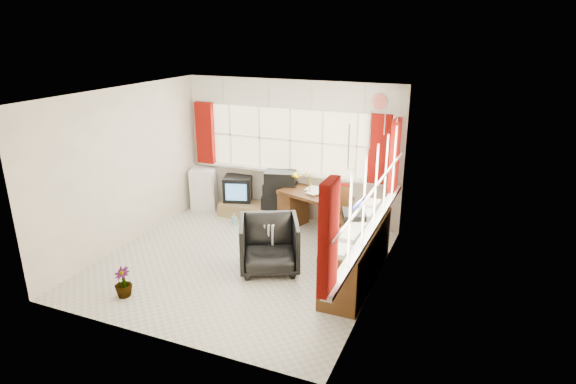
{
  "coord_description": "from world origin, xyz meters",
  "views": [
    {
      "loc": [
        3.15,
        -5.7,
        3.36
      ],
      "look_at": [
        0.55,
        0.55,
        1.01
      ],
      "focal_mm": 30.0,
      "sensor_mm": 36.0,
      "label": 1
    }
  ],
  "objects_px": {
    "desk": "(314,211)",
    "credenza": "(357,253)",
    "crt_tv": "(238,188)",
    "office_chair": "(269,245)",
    "tv_bench": "(258,211)",
    "desk_lamp": "(310,178)",
    "radiator": "(262,246)",
    "task_chair": "(337,214)",
    "mini_fridge": "(205,188)"
  },
  "relations": [
    {
      "from": "desk_lamp",
      "to": "tv_bench",
      "type": "bearing_deg",
      "value": 166.63
    },
    {
      "from": "desk",
      "to": "credenza",
      "type": "relative_size",
      "value": 0.66
    },
    {
      "from": "office_chair",
      "to": "radiator",
      "type": "bearing_deg",
      "value": 111.5
    },
    {
      "from": "crt_tv",
      "to": "task_chair",
      "type": "bearing_deg",
      "value": -18.43
    },
    {
      "from": "crt_tv",
      "to": "office_chair",
      "type": "bearing_deg",
      "value": -51.03
    },
    {
      "from": "desk_lamp",
      "to": "crt_tv",
      "type": "height_order",
      "value": "desk_lamp"
    },
    {
      "from": "desk",
      "to": "credenza",
      "type": "height_order",
      "value": "credenza"
    },
    {
      "from": "desk_lamp",
      "to": "credenza",
      "type": "xyz_separation_m",
      "value": [
        1.16,
        -1.25,
        -0.58
      ]
    },
    {
      "from": "task_chair",
      "to": "credenza",
      "type": "distance_m",
      "value": 1.07
    },
    {
      "from": "task_chair",
      "to": "crt_tv",
      "type": "relative_size",
      "value": 1.65
    },
    {
      "from": "desk_lamp",
      "to": "radiator",
      "type": "distance_m",
      "value": 1.5
    },
    {
      "from": "desk_lamp",
      "to": "office_chair",
      "type": "height_order",
      "value": "desk_lamp"
    },
    {
      "from": "task_chair",
      "to": "office_chair",
      "type": "distance_m",
      "value": 1.31
    },
    {
      "from": "radiator",
      "to": "crt_tv",
      "type": "height_order",
      "value": "crt_tv"
    },
    {
      "from": "credenza",
      "to": "mini_fridge",
      "type": "height_order",
      "value": "credenza"
    },
    {
      "from": "radiator",
      "to": "tv_bench",
      "type": "distance_m",
      "value": 1.76
    },
    {
      "from": "radiator",
      "to": "mini_fridge",
      "type": "bearing_deg",
      "value": 140.91
    },
    {
      "from": "desk_lamp",
      "to": "mini_fridge",
      "type": "bearing_deg",
      "value": 171.41
    },
    {
      "from": "desk_lamp",
      "to": "radiator",
      "type": "relative_size",
      "value": 0.66
    },
    {
      "from": "office_chair",
      "to": "radiator",
      "type": "relative_size",
      "value": 1.39
    },
    {
      "from": "office_chair",
      "to": "crt_tv",
      "type": "relative_size",
      "value": 1.36
    },
    {
      "from": "mini_fridge",
      "to": "radiator",
      "type": "bearing_deg",
      "value": -39.09
    },
    {
      "from": "desk_lamp",
      "to": "radiator",
      "type": "bearing_deg",
      "value": -102.52
    },
    {
      "from": "desk_lamp",
      "to": "crt_tv",
      "type": "distance_m",
      "value": 1.67
    },
    {
      "from": "tv_bench",
      "to": "office_chair",
      "type": "bearing_deg",
      "value": -59.06
    },
    {
      "from": "desk",
      "to": "mini_fridge",
      "type": "height_order",
      "value": "mini_fridge"
    },
    {
      "from": "desk",
      "to": "desk_lamp",
      "type": "relative_size",
      "value": 3.26
    },
    {
      "from": "tv_bench",
      "to": "crt_tv",
      "type": "xyz_separation_m",
      "value": [
        -0.44,
        0.1,
        0.36
      ]
    },
    {
      "from": "crt_tv",
      "to": "mini_fridge",
      "type": "height_order",
      "value": "mini_fridge"
    },
    {
      "from": "desk",
      "to": "credenza",
      "type": "distance_m",
      "value": 1.7
    },
    {
      "from": "radiator",
      "to": "credenza",
      "type": "relative_size",
      "value": 0.31
    },
    {
      "from": "office_chair",
      "to": "tv_bench",
      "type": "bearing_deg",
      "value": 94.35
    },
    {
      "from": "desk",
      "to": "desk_lamp",
      "type": "distance_m",
      "value": 0.6
    },
    {
      "from": "desk",
      "to": "mini_fridge",
      "type": "relative_size",
      "value": 1.68
    },
    {
      "from": "desk_lamp",
      "to": "mini_fridge",
      "type": "xyz_separation_m",
      "value": [
        -2.29,
        0.35,
        -0.58
      ]
    },
    {
      "from": "desk",
      "to": "tv_bench",
      "type": "xyz_separation_m",
      "value": [
        -1.18,
        0.22,
        -0.26
      ]
    },
    {
      "from": "office_chair",
      "to": "tv_bench",
      "type": "relative_size",
      "value": 0.61
    },
    {
      "from": "credenza",
      "to": "crt_tv",
      "type": "bearing_deg",
      "value": 149.26
    },
    {
      "from": "desk_lamp",
      "to": "radiator",
      "type": "height_order",
      "value": "desk_lamp"
    },
    {
      "from": "task_chair",
      "to": "office_chair",
      "type": "height_order",
      "value": "task_chair"
    },
    {
      "from": "desk",
      "to": "credenza",
      "type": "bearing_deg",
      "value": -49.92
    },
    {
      "from": "task_chair",
      "to": "office_chair",
      "type": "xyz_separation_m",
      "value": [
        -0.68,
        -1.11,
        -0.16
      ]
    },
    {
      "from": "radiator",
      "to": "tv_bench",
      "type": "bearing_deg",
      "value": 118.26
    },
    {
      "from": "office_chair",
      "to": "crt_tv",
      "type": "bearing_deg",
      "value": 102.38
    },
    {
      "from": "credenza",
      "to": "tv_bench",
      "type": "distance_m",
      "value": 2.75
    },
    {
      "from": "credenza",
      "to": "tv_bench",
      "type": "xyz_separation_m",
      "value": [
        -2.28,
        1.52,
        -0.27
      ]
    },
    {
      "from": "radiator",
      "to": "desk_lamp",
      "type": "bearing_deg",
      "value": 77.48
    },
    {
      "from": "office_chair",
      "to": "credenza",
      "type": "height_order",
      "value": "credenza"
    },
    {
      "from": "task_chair",
      "to": "tv_bench",
      "type": "distance_m",
      "value": 1.87
    },
    {
      "from": "office_chair",
      "to": "task_chair",
      "type": "bearing_deg",
      "value": 32.16
    }
  ]
}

